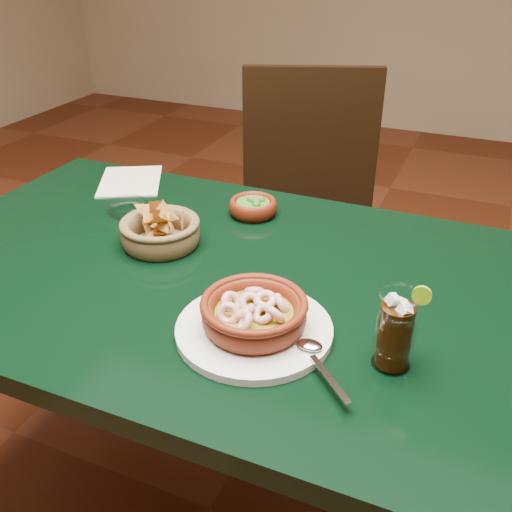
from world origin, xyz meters
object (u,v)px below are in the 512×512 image
at_px(dining_chair, 309,218).
at_px(chip_basket, 160,232).
at_px(dining_table, 197,305).
at_px(shrimp_plate, 254,317).
at_px(cola_drink, 395,331).

height_order(dining_chair, chip_basket, dining_chair).
bearing_deg(dining_chair, dining_table, -90.91).
relative_size(dining_table, dining_chair, 1.23).
bearing_deg(shrimp_plate, chip_basket, 145.97).
height_order(dining_chair, cola_drink, dining_chair).
height_order(dining_table, cola_drink, cola_drink).
xyz_separation_m(shrimp_plate, cola_drink, (0.22, 0.01, 0.03)).
bearing_deg(dining_chair, shrimp_plate, -77.97).
relative_size(dining_table, cola_drink, 8.17).
height_order(dining_table, dining_chair, dining_chair).
relative_size(chip_basket, cola_drink, 1.34).
relative_size(dining_chair, chip_basket, 4.93).
distance_m(dining_chair, chip_basket, 0.72).
xyz_separation_m(dining_chair, chip_basket, (-0.11, -0.67, 0.25)).
distance_m(chip_basket, cola_drink, 0.55).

